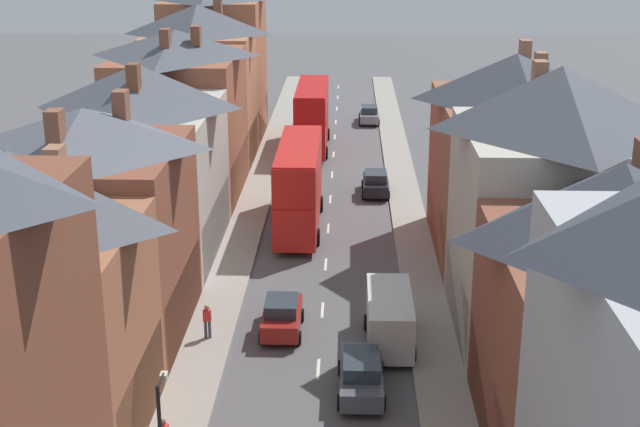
% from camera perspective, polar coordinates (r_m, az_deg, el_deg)
% --- Properties ---
extents(pavement_left, '(2.20, 104.00, 0.14)m').
position_cam_1_polar(pavement_left, '(57.21, -4.53, -0.17)').
color(pavement_left, gray).
rests_on(pavement_left, ground).
extents(pavement_right, '(2.20, 104.00, 0.14)m').
position_cam_1_polar(pavement_right, '(57.00, 5.71, -0.28)').
color(pavement_right, gray).
rests_on(pavement_right, ground).
extents(centre_line_dashes, '(0.14, 97.80, 0.01)m').
position_cam_1_polar(centre_line_dashes, '(55.01, 0.53, -0.96)').
color(centre_line_dashes, silver).
rests_on(centre_line_dashes, ground).
extents(terrace_row_left, '(8.00, 76.47, 14.46)m').
position_cam_1_polar(terrace_row_left, '(46.59, -12.33, 2.50)').
color(terrace_row_left, '#BCB7A8').
rests_on(terrace_row_left, ground).
extents(terrace_row_right, '(8.00, 49.52, 14.16)m').
position_cam_1_polar(terrace_row_right, '(31.77, 18.25, -4.75)').
color(terrace_row_right, '#BCB7A8').
rests_on(terrace_row_right, ground).
extents(double_decker_bus_lead, '(2.74, 10.80, 5.30)m').
position_cam_1_polar(double_decker_bus_lead, '(54.31, -1.37, 1.90)').
color(double_decker_bus_lead, red).
rests_on(double_decker_bus_lead, ground).
extents(double_decker_bus_mid_street, '(2.74, 10.80, 5.30)m').
position_cam_1_polar(double_decker_bus_mid_street, '(73.21, -0.52, 6.27)').
color(double_decker_bus_mid_street, red).
rests_on(double_decker_bus_mid_street, ground).
extents(car_near_blue, '(1.90, 3.88, 1.71)m').
position_cam_1_polar(car_near_blue, '(41.33, -2.46, -6.53)').
color(car_near_blue, maroon).
rests_on(car_near_blue, ground).
extents(car_parked_left_a, '(1.90, 4.06, 1.65)m').
position_cam_1_polar(car_parked_left_a, '(61.66, 3.58, 1.98)').
color(car_parked_left_a, black).
rests_on(car_parked_left_a, ground).
extents(car_parked_right_a, '(1.90, 3.82, 1.59)m').
position_cam_1_polar(car_parked_right_a, '(67.47, -1.84, 3.43)').
color(car_parked_right_a, silver).
rests_on(car_parked_right_a, ground).
extents(car_mid_black, '(1.90, 4.55, 1.67)m').
position_cam_1_polar(car_mid_black, '(36.45, 2.66, -10.20)').
color(car_mid_black, '#4C515B').
rests_on(car_mid_black, ground).
extents(car_parked_left_b, '(1.90, 4.20, 1.63)m').
position_cam_1_polar(car_parked_left_b, '(83.43, 3.16, 6.36)').
color(car_parked_left_b, gray).
rests_on(car_parked_left_b, ground).
extents(delivery_van, '(2.20, 5.20, 2.41)m').
position_cam_1_polar(delivery_van, '(40.06, 4.47, -6.66)').
color(delivery_van, silver).
rests_on(delivery_van, ground).
extents(pedestrian_mid_right, '(0.36, 0.22, 1.61)m').
position_cam_1_polar(pedestrian_mid_right, '(40.77, -7.23, -6.76)').
color(pedestrian_mid_right, '#3D4256').
rests_on(pedestrian_mid_right, pavement_left).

